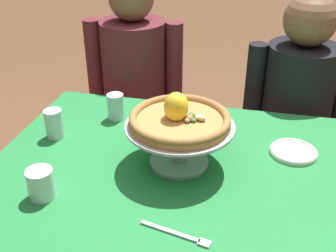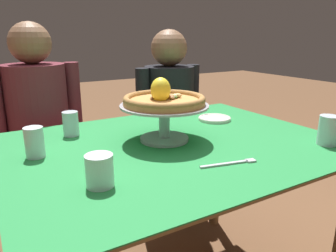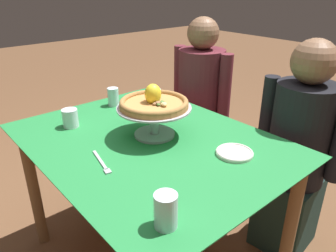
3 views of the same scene
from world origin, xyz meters
The scene contains 10 objects.
dining_table centered at (0.00, 0.00, 0.65)m, with size 1.25×0.96×0.76m.
pizza_stand centered at (-0.02, 0.05, 0.85)m, with size 0.34×0.34×0.14m.
pizza centered at (-0.02, 0.05, 0.92)m, with size 0.31×0.31×0.10m.
water_glass_front_left centered at (-0.37, -0.21, 0.79)m, with size 0.08×0.08×0.09m.
water_glass_side_left centered at (-0.49, 0.11, 0.80)m, with size 0.06×0.06×0.10m.
water_glass_back_left centered at (-0.32, 0.29, 0.80)m, with size 0.06×0.06×0.10m.
side_plate centered at (0.34, 0.19, 0.76)m, with size 0.16×0.16×0.02m.
dinner_fork centered at (0.05, -0.28, 0.76)m, with size 0.20×0.06×0.01m.
diner_left centered at (-0.38, 0.73, 0.58)m, with size 0.46×0.35×1.22m.
diner_right centered at (0.38, 0.68, 0.56)m, with size 0.46×0.35×1.19m.
Camera 1 is at (0.20, -1.06, 1.53)m, focal length 44.67 mm.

